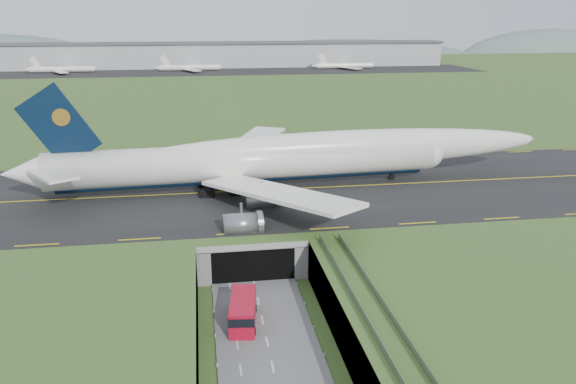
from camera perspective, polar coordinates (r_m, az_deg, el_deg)
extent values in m
plane|color=#416227|center=(75.24, -2.89, -11.86)|extent=(900.00, 900.00, 0.00)
cube|color=gray|center=(73.83, -2.92, -9.83)|extent=(800.00, 800.00, 6.00)
cube|color=slate|center=(68.78, -2.19, -14.81)|extent=(12.00, 75.00, 0.20)
cube|color=black|center=(103.21, -4.92, 0.05)|extent=(800.00, 44.00, 0.18)
cube|color=gray|center=(90.17, -4.25, -2.93)|extent=(16.00, 22.00, 1.00)
cube|color=gray|center=(90.84, -8.63, -4.62)|extent=(2.00, 22.00, 6.00)
cube|color=gray|center=(91.84, 0.15, -4.16)|extent=(2.00, 22.00, 6.00)
cube|color=black|center=(86.66, -3.92, -5.93)|extent=(12.00, 12.00, 5.00)
cube|color=#A8A8A3|center=(79.90, -3.57, -5.58)|extent=(17.00, 0.50, 0.80)
cube|color=#A8A8A3|center=(58.82, 10.17, -14.66)|extent=(3.00, 53.00, 0.50)
cube|color=gray|center=(58.02, 8.86, -14.20)|extent=(0.06, 53.00, 1.00)
cube|color=gray|center=(58.86, 11.53, -13.86)|extent=(0.06, 53.00, 1.00)
cylinder|color=#A8A8A3|center=(62.41, 9.25, -15.82)|extent=(0.90, 0.90, 5.60)
cylinder|color=#A8A8A3|center=(72.27, 6.29, -10.74)|extent=(0.90, 0.90, 5.60)
cylinder|color=white|center=(103.07, -4.08, 3.11)|extent=(71.03, 10.78, 6.66)
sphere|color=white|center=(113.46, 13.93, 3.96)|extent=(6.90, 6.90, 6.53)
cone|color=white|center=(104.98, -25.36, 1.71)|extent=(7.64, 6.74, 6.33)
ellipsoid|color=white|center=(107.02, 6.10, 4.41)|extent=(79.91, 10.77, 6.99)
ellipsoid|color=black|center=(112.83, 13.48, 4.36)|extent=(4.82, 3.18, 2.33)
cylinder|color=black|center=(103.74, -4.05, 1.72)|extent=(67.27, 6.72, 2.80)
cube|color=white|center=(119.63, -4.25, 4.60)|extent=(20.50, 31.14, 2.80)
cube|color=white|center=(110.83, -21.48, 3.77)|extent=(9.03, 12.36, 1.07)
cube|color=white|center=(87.89, -1.13, -0.09)|extent=(23.23, 30.05, 2.80)
cube|color=white|center=(95.89, -22.82, 1.64)|extent=(9.96, 12.22, 1.07)
cube|color=black|center=(101.98, -22.21, 6.20)|extent=(13.25, 1.40, 14.73)
cylinder|color=orange|center=(101.64, -22.02, 7.08)|extent=(2.95, 0.90, 2.91)
cylinder|color=slate|center=(113.73, -4.39, 2.24)|extent=(5.60, 3.74, 3.43)
cylinder|color=slate|center=(123.73, -7.36, 3.40)|extent=(5.60, 3.74, 3.43)
cylinder|color=slate|center=(94.99, -2.70, -0.80)|extent=(5.60, 3.74, 3.43)
cylinder|color=slate|center=(84.11, -4.74, -3.29)|extent=(5.60, 3.74, 3.43)
cylinder|color=black|center=(111.71, 10.49, 1.52)|extent=(1.17, 0.59, 1.14)
cube|color=black|center=(103.73, -6.58, 0.56)|extent=(6.66, 7.64, 1.46)
cube|color=#B80C24|center=(71.36, -4.59, -11.95)|extent=(4.05, 8.50, 3.27)
cube|color=black|center=(71.05, -4.61, -11.49)|extent=(4.13, 8.62, 1.09)
cube|color=black|center=(72.04, -4.57, -12.90)|extent=(3.77, 7.93, 0.55)
cylinder|color=black|center=(69.72, -5.87, -13.93)|extent=(0.50, 1.02, 0.98)
cylinder|color=black|center=(74.43, -5.59, -11.75)|extent=(0.50, 1.02, 0.98)
cylinder|color=black|center=(69.58, -3.47, -13.94)|extent=(0.50, 1.02, 0.98)
cylinder|color=black|center=(74.29, -3.36, -11.75)|extent=(0.50, 1.02, 0.98)
cube|color=#B2B2B2|center=(366.13, -8.16, 13.59)|extent=(300.00, 22.00, 15.00)
cube|color=#4C4C51|center=(365.73, -8.21, 14.76)|extent=(302.00, 24.00, 1.20)
cube|color=black|center=(336.79, -7.99, 12.02)|extent=(320.00, 50.00, 0.08)
cylinder|color=white|center=(349.94, -21.99, 11.49)|extent=(34.00, 3.20, 3.20)
cylinder|color=white|center=(341.56, -9.94, 12.35)|extent=(34.00, 3.20, 3.20)
cylinder|color=white|center=(352.92, 5.80, 12.67)|extent=(34.00, 3.20, 3.20)
ellipsoid|color=slate|center=(512.87, 5.48, 12.76)|extent=(260.00, 91.00, 44.00)
ellipsoid|color=slate|center=(594.69, 24.93, 11.90)|extent=(180.00, 63.00, 60.00)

